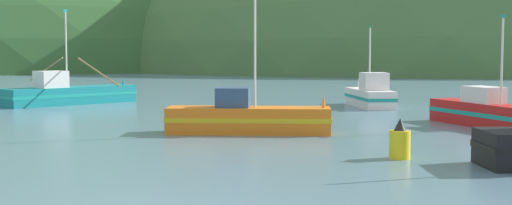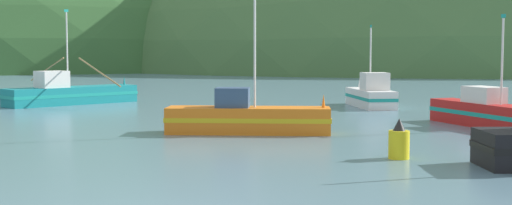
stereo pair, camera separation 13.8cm
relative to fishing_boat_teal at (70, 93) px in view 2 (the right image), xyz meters
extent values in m
ellipsoid|color=#47703D|center=(92.05, 120.70, -0.87)|extent=(217.51, 174.01, 92.09)
ellipsoid|color=#2D562D|center=(11.87, 119.96, -0.87)|extent=(110.50, 88.40, 76.74)
cube|color=#147F84|center=(0.15, 0.11, -0.17)|extent=(10.20, 8.37, 1.40)
cube|color=teal|center=(0.15, 0.11, -0.10)|extent=(10.30, 8.46, 0.25)
cone|color=#147F84|center=(4.15, 3.00, 0.88)|extent=(0.28, 0.28, 0.70)
cube|color=silver|center=(-1.25, -0.90, 1.19)|extent=(2.89, 2.84, 1.32)
cylinder|color=silver|center=(-0.13, -0.10, 3.52)|extent=(0.12, 0.12, 5.97)
cube|color=teal|center=(-0.13, -0.10, 6.63)|extent=(0.31, 0.24, 0.20)
cylinder|color=#997F4C|center=(-2.35, 3.56, 1.84)|extent=(3.60, 4.91, 2.14)
cylinder|color=#997F4C|center=(2.64, -3.34, 1.84)|extent=(3.60, 4.91, 2.14)
cube|color=red|center=(25.74, -20.45, -0.19)|extent=(3.58, 10.10, 1.37)
cube|color=teal|center=(25.74, -20.45, -0.12)|extent=(3.61, 10.20, 0.25)
cube|color=silver|center=(25.56, -19.55, 0.96)|extent=(1.87, 2.57, 0.93)
cylinder|color=silver|center=(25.84, -20.98, 2.86)|extent=(0.12, 0.12, 4.73)
cube|color=teal|center=(25.84, -20.98, 5.35)|extent=(0.10, 0.36, 0.20)
cube|color=orange|center=(11.90, -20.70, -0.18)|extent=(8.78, 3.64, 1.38)
cube|color=gold|center=(11.90, -20.70, -0.11)|extent=(8.87, 3.68, 0.25)
cone|color=orange|center=(15.76, -21.46, 0.86)|extent=(0.24, 0.24, 0.70)
cube|color=#334C6B|center=(11.09, -20.54, 1.02)|extent=(2.00, 1.85, 1.02)
cylinder|color=silver|center=(12.23, -20.77, 3.43)|extent=(0.12, 0.12, 5.86)
cube|color=white|center=(23.26, -5.68, -0.20)|extent=(2.31, 6.80, 1.35)
cube|color=teal|center=(23.26, -5.68, -0.13)|extent=(2.33, 6.87, 0.24)
cone|color=white|center=(23.32, -2.57, 0.83)|extent=(0.20, 0.20, 0.70)
cube|color=silver|center=(23.23, -6.81, 1.14)|extent=(1.88, 1.83, 1.33)
cylinder|color=silver|center=(23.26, -5.61, 2.83)|extent=(0.12, 0.12, 4.71)
cube|color=teal|center=(23.26, -5.61, 5.31)|extent=(0.04, 0.36, 0.20)
cylinder|color=yellow|center=(16.88, -29.72, -0.30)|extent=(0.84, 0.84, 1.14)
cone|color=black|center=(16.88, -29.72, 0.52)|extent=(0.51, 0.51, 0.50)
camera|label=1|loc=(7.39, -55.44, 3.51)|focal=47.08mm
camera|label=2|loc=(7.53, -55.46, 3.51)|focal=47.08mm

